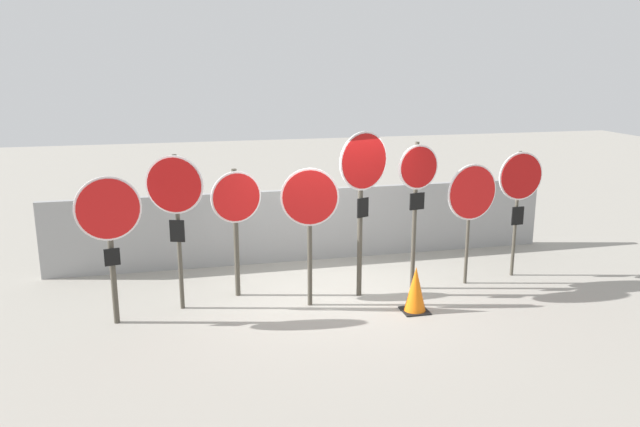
{
  "coord_description": "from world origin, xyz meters",
  "views": [
    {
      "loc": [
        -2.34,
        -9.07,
        3.65
      ],
      "look_at": [
        -0.21,
        0.0,
        1.36
      ],
      "focal_mm": 35.0,
      "sensor_mm": 36.0,
      "label": 1
    }
  ],
  "objects_px": {
    "stop_sign_1": "(175,198)",
    "stop_sign_6": "(472,197)",
    "stop_sign_5": "(417,185)",
    "stop_sign_7": "(520,185)",
    "traffic_cone_0": "(415,290)",
    "stop_sign_4": "(363,180)",
    "stop_sign_0": "(109,223)",
    "stop_sign_2": "(236,209)",
    "stop_sign_3": "(310,207)"
  },
  "relations": [
    {
      "from": "stop_sign_5",
      "to": "stop_sign_6",
      "type": "height_order",
      "value": "stop_sign_5"
    },
    {
      "from": "stop_sign_7",
      "to": "stop_sign_6",
      "type": "bearing_deg",
      "value": -172.43
    },
    {
      "from": "stop_sign_6",
      "to": "traffic_cone_0",
      "type": "relative_size",
      "value": 2.92
    },
    {
      "from": "stop_sign_3",
      "to": "traffic_cone_0",
      "type": "bearing_deg",
      "value": -12.85
    },
    {
      "from": "stop_sign_4",
      "to": "stop_sign_7",
      "type": "height_order",
      "value": "stop_sign_4"
    },
    {
      "from": "stop_sign_4",
      "to": "traffic_cone_0",
      "type": "relative_size",
      "value": 3.76
    },
    {
      "from": "stop_sign_0",
      "to": "stop_sign_5",
      "type": "relative_size",
      "value": 0.88
    },
    {
      "from": "traffic_cone_0",
      "to": "stop_sign_5",
      "type": "bearing_deg",
      "value": 69.8
    },
    {
      "from": "traffic_cone_0",
      "to": "stop_sign_3",
      "type": "bearing_deg",
      "value": 159.44
    },
    {
      "from": "stop_sign_1",
      "to": "stop_sign_5",
      "type": "xyz_separation_m",
      "value": [
        3.72,
        0.01,
        0.01
      ]
    },
    {
      "from": "stop_sign_1",
      "to": "stop_sign_4",
      "type": "relative_size",
      "value": 0.9
    },
    {
      "from": "stop_sign_3",
      "to": "stop_sign_5",
      "type": "height_order",
      "value": "stop_sign_5"
    },
    {
      "from": "stop_sign_1",
      "to": "stop_sign_6",
      "type": "bearing_deg",
      "value": 18.79
    },
    {
      "from": "stop_sign_0",
      "to": "stop_sign_5",
      "type": "distance_m",
      "value": 4.64
    },
    {
      "from": "stop_sign_0",
      "to": "stop_sign_4",
      "type": "bearing_deg",
      "value": -7.36
    },
    {
      "from": "stop_sign_2",
      "to": "stop_sign_4",
      "type": "distance_m",
      "value": 1.99
    },
    {
      "from": "stop_sign_2",
      "to": "traffic_cone_0",
      "type": "xyz_separation_m",
      "value": [
        2.49,
        -1.22,
        -1.09
      ]
    },
    {
      "from": "stop_sign_3",
      "to": "stop_sign_4",
      "type": "xyz_separation_m",
      "value": [
        0.88,
        0.23,
        0.33
      ]
    },
    {
      "from": "stop_sign_5",
      "to": "stop_sign_7",
      "type": "distance_m",
      "value": 1.94
    },
    {
      "from": "stop_sign_4",
      "to": "stop_sign_6",
      "type": "bearing_deg",
      "value": -18.37
    },
    {
      "from": "stop_sign_5",
      "to": "stop_sign_6",
      "type": "distance_m",
      "value": 0.99
    },
    {
      "from": "stop_sign_6",
      "to": "stop_sign_1",
      "type": "bearing_deg",
      "value": 170.77
    },
    {
      "from": "stop_sign_0",
      "to": "stop_sign_2",
      "type": "bearing_deg",
      "value": 9.56
    },
    {
      "from": "stop_sign_7",
      "to": "stop_sign_1",
      "type": "bearing_deg",
      "value": 178.79
    },
    {
      "from": "stop_sign_0",
      "to": "stop_sign_2",
      "type": "distance_m",
      "value": 1.93
    },
    {
      "from": "stop_sign_0",
      "to": "stop_sign_5",
      "type": "bearing_deg",
      "value": -6.91
    },
    {
      "from": "stop_sign_6",
      "to": "traffic_cone_0",
      "type": "distance_m",
      "value": 1.94
    },
    {
      "from": "stop_sign_4",
      "to": "stop_sign_7",
      "type": "distance_m",
      "value": 2.88
    },
    {
      "from": "stop_sign_0",
      "to": "traffic_cone_0",
      "type": "distance_m",
      "value": 4.48
    },
    {
      "from": "stop_sign_2",
      "to": "traffic_cone_0",
      "type": "relative_size",
      "value": 2.93
    },
    {
      "from": "stop_sign_4",
      "to": "traffic_cone_0",
      "type": "distance_m",
      "value": 1.83
    },
    {
      "from": "stop_sign_2",
      "to": "stop_sign_5",
      "type": "relative_size",
      "value": 0.85
    },
    {
      "from": "stop_sign_3",
      "to": "stop_sign_6",
      "type": "relative_size",
      "value": 1.05
    },
    {
      "from": "stop_sign_0",
      "to": "stop_sign_3",
      "type": "distance_m",
      "value": 2.82
    },
    {
      "from": "stop_sign_1",
      "to": "stop_sign_5",
      "type": "height_order",
      "value": "stop_sign_5"
    },
    {
      "from": "stop_sign_3",
      "to": "stop_sign_5",
      "type": "xyz_separation_m",
      "value": [
        1.8,
        0.32,
        0.18
      ]
    },
    {
      "from": "stop_sign_0",
      "to": "stop_sign_7",
      "type": "height_order",
      "value": "stop_sign_7"
    },
    {
      "from": "stop_sign_0",
      "to": "stop_sign_6",
      "type": "bearing_deg",
      "value": -7.49
    },
    {
      "from": "stop_sign_7",
      "to": "stop_sign_2",
      "type": "bearing_deg",
      "value": 175.03
    },
    {
      "from": "stop_sign_6",
      "to": "stop_sign_2",
      "type": "bearing_deg",
      "value": 165.61
    },
    {
      "from": "stop_sign_6",
      "to": "stop_sign_7",
      "type": "xyz_separation_m",
      "value": [
        0.97,
        0.19,
        0.12
      ]
    },
    {
      "from": "stop_sign_0",
      "to": "stop_sign_6",
      "type": "distance_m",
      "value": 5.59
    },
    {
      "from": "traffic_cone_0",
      "to": "stop_sign_4",
      "type": "bearing_deg",
      "value": 127.74
    },
    {
      "from": "stop_sign_1",
      "to": "stop_sign_3",
      "type": "xyz_separation_m",
      "value": [
        1.92,
        -0.32,
        -0.17
      ]
    },
    {
      "from": "stop_sign_0",
      "to": "stop_sign_7",
      "type": "distance_m",
      "value": 6.57
    },
    {
      "from": "stop_sign_1",
      "to": "stop_sign_2",
      "type": "height_order",
      "value": "stop_sign_1"
    },
    {
      "from": "stop_sign_1",
      "to": "stop_sign_6",
      "type": "height_order",
      "value": "stop_sign_1"
    },
    {
      "from": "stop_sign_5",
      "to": "stop_sign_7",
      "type": "bearing_deg",
      "value": -5.04
    },
    {
      "from": "stop_sign_6",
      "to": "stop_sign_7",
      "type": "relative_size",
      "value": 0.93
    },
    {
      "from": "stop_sign_6",
      "to": "traffic_cone_0",
      "type": "height_order",
      "value": "stop_sign_6"
    }
  ]
}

